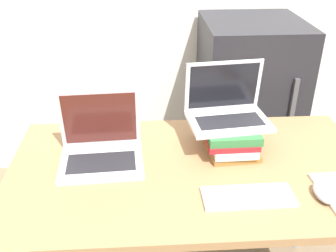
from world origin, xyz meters
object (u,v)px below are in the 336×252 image
Objects in this scene: laptop_left at (101,147)px; mini_fridge at (245,112)px; laptop_on_books at (227,109)px; mouse at (323,193)px; wireless_keyboard at (248,196)px; book_stack at (229,136)px.

mini_fridge is at bearing 45.43° from laptop_left.
mouse is (0.26, -0.37, -0.14)m from laptop_on_books.
wireless_keyboard is 0.25m from mouse.
book_stack is at bearing -109.95° from mini_fridge.
laptop_on_books is 0.47m from mouse.
laptop_on_books is at bearing 125.33° from mouse.
mouse is (0.25, -0.33, -0.04)m from book_stack.
mini_fridge reaches higher than mouse.
book_stack is 0.11m from laptop_on_books.
mouse is 0.10× the size of mini_fridge.
book_stack is (0.50, 0.05, 0.00)m from laptop_left.
mini_fridge is (0.26, 1.05, -0.23)m from wireless_keyboard.
mini_fridge is at bearing 75.90° from wireless_keyboard.
book_stack is 0.83m from mini_fridge.
laptop_on_books is 0.30× the size of mini_fridge.
laptop_left is 0.81m from mouse.
laptop_left is at bearing 159.65° from mouse.
mini_fridge is (0.77, 0.78, -0.27)m from laptop_left.
laptop_left reaches higher than mouse.
book_stack is 2.58× the size of mouse.
book_stack is at bearing 90.42° from wireless_keyboard.
mouse is 1.09m from mini_fridge.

